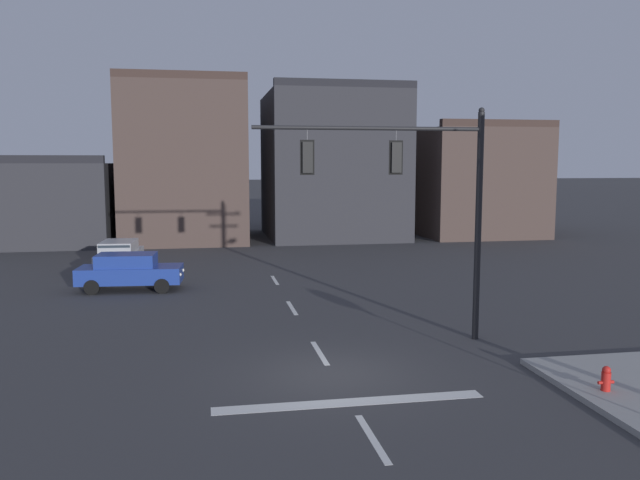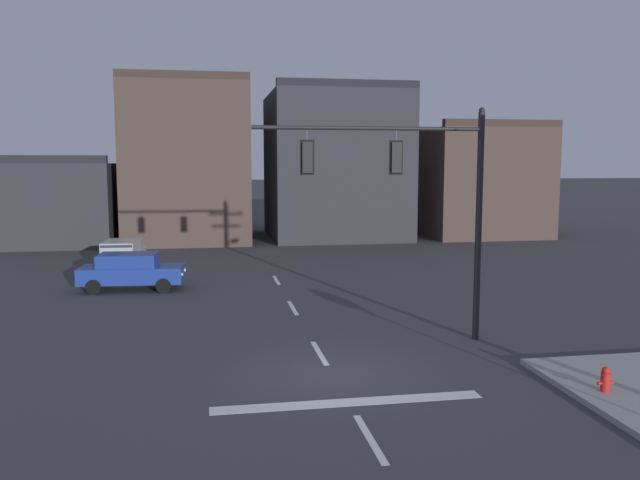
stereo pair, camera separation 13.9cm
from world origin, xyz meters
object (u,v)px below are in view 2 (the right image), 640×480
at_px(signal_mast_near_side, 418,187).
at_px(car_lot_middle, 131,271).
at_px(car_lot_nearside, 122,255).
at_px(fire_hydrant, 605,384).

height_order(signal_mast_near_side, car_lot_middle, signal_mast_near_side).
relative_size(car_lot_nearside, fire_hydrant, 6.05).
height_order(car_lot_middle, fire_hydrant, car_lot_middle).
height_order(signal_mast_near_side, car_lot_nearside, signal_mast_near_side).
bearing_deg(car_lot_middle, signal_mast_near_side, -46.21).
bearing_deg(car_lot_nearside, car_lot_middle, -78.48).
bearing_deg(car_lot_middle, car_lot_nearside, 101.52).
bearing_deg(car_lot_nearside, signal_mast_near_side, -54.73).
bearing_deg(fire_hydrant, car_lot_middle, 129.15).
relative_size(signal_mast_near_side, car_lot_nearside, 1.59).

